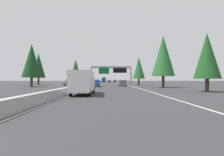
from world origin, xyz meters
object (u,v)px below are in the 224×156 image
pickup_far_left (96,83)px  sedan_mid_left (109,81)px  minivan_far_center (122,83)px  sedan_distant_b (115,81)px  conifer_right_mid (139,68)px  sedan_mid_right (119,82)px  conifer_left_mid (38,66)px  conifer_right_foreground (207,56)px  box_truck_far_right (83,82)px  conifer_left_near (32,61)px  bus_near_center (104,80)px  conifer_right_near (163,56)px  conifer_left_far (76,69)px  oncoming_near (69,83)px  sign_gantry_overhead (112,70)px

pickup_far_left → sedan_mid_left: size_ratio=1.27×
minivan_far_center → sedan_distant_b: bearing=-0.0°
conifer_right_mid → sedan_mid_right: bearing=36.6°
conifer_left_mid → sedan_distant_b: bearing=-28.0°
pickup_far_left → conifer_right_foreground: size_ratio=0.61×
sedan_distant_b → sedan_mid_left: bearing=168.9°
box_truck_far_right → minivan_far_center: bearing=-13.4°
sedan_mid_right → conifer_left_mid: (-4.38, 29.52, 6.17)m
sedan_mid_right → pickup_far_left: bearing=162.6°
box_truck_far_right → conifer_left_near: 30.10m
sedan_mid_left → conifer_right_foreground: (-76.50, -15.04, 4.88)m
minivan_far_center → conifer_right_mid: (10.68, -6.40, 4.88)m
box_truck_far_right → conifer_right_mid: size_ratio=0.88×
pickup_far_left → bus_near_center: bus_near_center is taller
conifer_right_near → sedan_mid_right: bearing=17.2°
box_truck_far_right → conifer_right_foreground: 19.60m
conifer_right_foreground → pickup_far_left: bearing=42.1°
conifer_right_mid → conifer_left_far: (36.57, 28.06, 1.77)m
pickup_far_left → conifer_right_mid: 21.04m
sedan_mid_left → oncoming_near: 50.68m
sign_gantry_overhead → sedan_mid_left: bearing=0.8°
sedan_mid_right → oncoming_near: size_ratio=0.79×
sedan_distant_b → bus_near_center: 9.54m
box_truck_far_right → pickup_far_left: box_truck_far_right is taller
conifer_left_near → box_truck_far_right: bearing=-146.2°
bus_near_center → conifer_left_far: (-29.14, 14.42, 5.89)m
sign_gantry_overhead → sedan_mid_right: sign_gantry_overhead is taller
pickup_far_left → sedan_mid_right: (23.68, -7.42, -0.23)m
box_truck_far_right → conifer_right_foreground: conifer_right_foreground is taller
conifer_right_near → conifer_right_mid: size_ratio=1.28×
sedan_distant_b → conifer_right_foreground: 96.26m
sign_gantry_overhead → sedan_mid_left: 47.21m
sedan_mid_right → bus_near_center: 57.67m
sedan_mid_right → sedan_distant_b: (51.10, 0.06, 0.00)m
minivan_far_center → conifer_right_mid: conifer_right_mid is taller
sedan_mid_right → oncoming_near: oncoming_near is taller
oncoming_near → conifer_left_mid: conifer_left_mid is taller
box_truck_far_right → oncoming_near: size_ratio=1.52×
conifer_left_near → conifer_left_far: (52.73, -2.04, 0.93)m
sedan_mid_right → conifer_left_far: (28.05, 21.75, 6.92)m
sedan_distant_b → conifer_right_near: (-79.88, -8.96, 6.81)m
conifer_right_mid → conifer_left_near: bearing=118.2°
minivan_far_center → conifer_right_near: size_ratio=0.41×
pickup_far_left → conifer_right_mid: bearing=-42.2°
sedan_mid_right → conifer_right_mid: (-8.51, -6.31, 5.15)m
bus_near_center → minivan_far_center: size_ratio=2.30×
box_truck_far_right → minivan_far_center: 30.99m
conifer_right_near → conifer_left_mid: 45.52m
conifer_right_near → minivan_far_center: bearing=43.1°
minivan_far_center → conifer_right_foreground: conifer_right_foreground is taller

